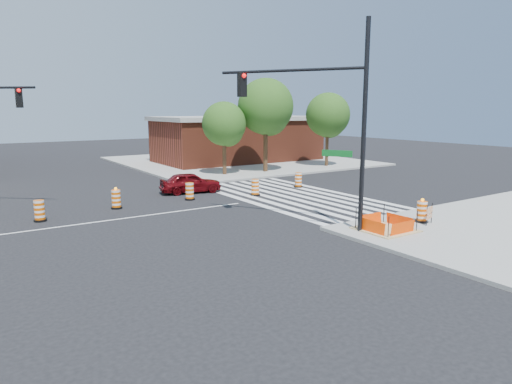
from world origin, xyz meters
TOP-DOWN VIEW (x-y plane):
  - ground at (0.00, 0.00)m, footprint 120.00×120.00m
  - sidewalk_ne at (18.00, 18.00)m, footprint 22.00×22.00m
  - crosswalk_east at (10.95, 0.00)m, footprint 6.75×13.50m
  - lane_centerline at (0.00, 0.00)m, footprint 14.00×0.12m
  - excavation_pit at (9.00, -9.00)m, footprint 2.20×2.20m
  - brick_storefront at (18.00, 18.00)m, footprint 16.50×8.50m
  - red_coupe at (6.22, 4.59)m, footprint 4.11×2.23m
  - signal_pole_se at (7.00, -6.91)m, footprint 3.66×5.72m
  - pit_drum at (11.49, -8.95)m, footprint 0.57×0.57m
  - barricade at (11.46, -9.39)m, footprint 0.76×0.29m
  - tree_north_c at (11.81, 9.94)m, footprint 3.50×3.48m
  - tree_north_d at (15.57, 9.58)m, footprint 4.61×4.61m
  - tree_north_e at (22.43, 9.56)m, footprint 4.01×4.01m
  - median_drum_2 at (-3.13, 1.67)m, footprint 0.60×0.60m
  - median_drum_3 at (0.79, 2.46)m, footprint 0.60×0.60m
  - median_drum_4 at (5.15, 2.48)m, footprint 0.60×0.60m
  - median_drum_5 at (9.16, 1.49)m, footprint 0.60×0.60m
  - median_drum_6 at (13.28, 2.35)m, footprint 0.60×0.60m

SIDE VIEW (x-z plane):
  - ground at x=0.00m, z-range 0.00..0.00m
  - lane_centerline at x=0.00m, z-range 0.00..0.01m
  - crosswalk_east at x=10.95m, z-range 0.00..0.01m
  - sidewalk_ne at x=18.00m, z-range 0.00..0.15m
  - excavation_pit at x=9.00m, z-range -0.23..0.67m
  - median_drum_2 at x=-3.13m, z-range -0.03..0.99m
  - median_drum_4 at x=5.15m, z-range -0.03..0.99m
  - median_drum_5 at x=9.16m, z-range -0.03..0.99m
  - median_drum_6 at x=13.28m, z-range -0.03..0.99m
  - median_drum_3 at x=0.79m, z-range -0.10..1.08m
  - pit_drum at x=11.49m, z-range 0.05..1.18m
  - barricade at x=11.46m, z-range 0.20..1.13m
  - red_coupe at x=6.22m, z-range 0.00..1.33m
  - brick_storefront at x=18.00m, z-range 0.02..4.62m
  - tree_north_c at x=11.81m, z-range 1.01..6.94m
  - tree_north_e at x=22.43m, z-range 1.17..7.98m
  - tree_north_d at x=15.57m, z-range 1.34..9.19m
  - signal_pole_se at x=7.00m, z-range 0.98..9.77m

